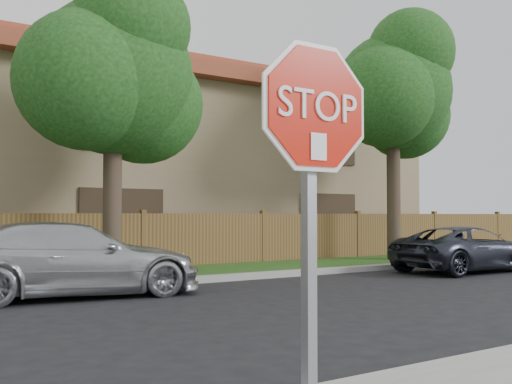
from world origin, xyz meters
TOP-DOWN VIEW (x-y plane):
  - far_curb at (0.00, 8.15)m, footprint 70.00×0.30m
  - tree_mid at (2.52, 9.57)m, footprint 4.80×3.90m
  - tree_right at (12.02, 9.57)m, footprint 4.80×3.90m
  - stop_sign at (-0.41, -1.48)m, footprint 1.01×0.13m
  - sedan_right at (0.87, 7.36)m, footprint 5.09×2.51m
  - sedan_far_right at (11.43, 6.45)m, footprint 4.50×2.15m

SIDE VIEW (x-z plane):
  - far_curb at x=0.00m, z-range 0.00..0.15m
  - sedan_far_right at x=11.43m, z-range 0.00..1.24m
  - sedan_right at x=0.87m, z-range 0.00..1.42m
  - stop_sign at x=-0.41m, z-range 0.55..3.11m
  - tree_mid at x=2.52m, z-range 1.20..8.55m
  - tree_right at x=12.02m, z-range 1.47..9.67m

